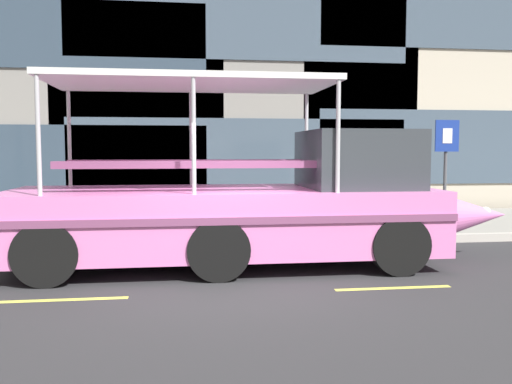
{
  "coord_description": "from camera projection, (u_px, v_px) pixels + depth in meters",
  "views": [
    {
      "loc": [
        -0.72,
        -8.29,
        2.08
      ],
      "look_at": [
        0.62,
        1.59,
        1.3
      ],
      "focal_mm": 38.07,
      "sensor_mm": 36.0,
      "label": 1
    }
  ],
  "objects": [
    {
      "name": "lane_centreline",
      "position": [
        234.0,
        294.0,
        7.83
      ],
      "size": [
        25.8,
        0.12,
        0.01
      ],
      "color": "#DBD64C",
      "rests_on": "ground_plane"
    },
    {
      "name": "parking_sign",
      "position": [
        446.0,
        155.0,
        13.15
      ],
      "size": [
        0.6,
        0.12,
        2.61
      ],
      "color": "#4C4F54",
      "rests_on": "sidewalk"
    },
    {
      "name": "ground_plane",
      "position": [
        231.0,
        283.0,
        8.45
      ],
      "size": [
        120.0,
        120.0,
        0.0
      ],
      "primitive_type": "plane",
      "color": "#2B2B2D"
    },
    {
      "name": "duck_tour_boat",
      "position": [
        254.0,
        206.0,
        9.78
      ],
      "size": [
        9.36,
        2.64,
        3.3
      ],
      "color": "pink",
      "rests_on": "ground_plane"
    },
    {
      "name": "curb_guardrail",
      "position": [
        215.0,
        211.0,
        11.79
      ],
      "size": [
        10.69,
        0.09,
        0.85
      ],
      "color": "gray",
      "rests_on": "sidewalk"
    },
    {
      "name": "pedestrian_near_bow",
      "position": [
        333.0,
        188.0,
        13.71
      ],
      "size": [
        0.26,
        0.42,
        1.53
      ],
      "color": "black",
      "rests_on": "sidewalk"
    },
    {
      "name": "sidewalk",
      "position": [
        212.0,
        227.0,
        13.97
      ],
      "size": [
        32.0,
        4.8,
        0.18
      ],
      "primitive_type": "cube",
      "color": "gray",
      "rests_on": "ground_plane"
    },
    {
      "name": "curb_edge",
      "position": [
        218.0,
        244.0,
        11.51
      ],
      "size": [
        32.0,
        0.18,
        0.18
      ],
      "primitive_type": "cube",
      "color": "#B2ADA3",
      "rests_on": "ground_plane"
    }
  ]
}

